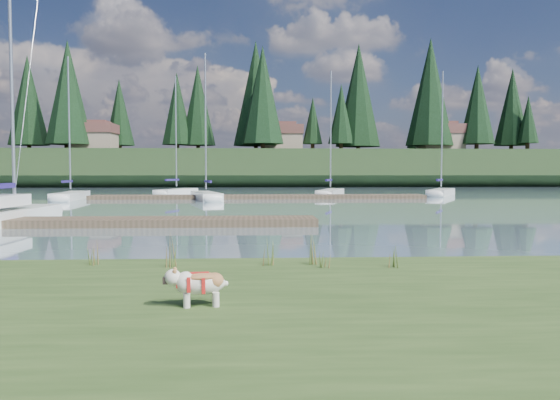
{
  "coord_description": "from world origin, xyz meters",
  "views": [
    {
      "loc": [
        1.47,
        -12.67,
        2.13
      ],
      "look_at": [
        2.09,
        -0.5,
        1.5
      ],
      "focal_mm": 35.0,
      "sensor_mm": 36.0,
      "label": 1
    }
  ],
  "objects": [
    {
      "name": "sailboat_bg_0",
      "position": [
        -12.34,
        30.0,
        0.32
      ],
      "size": [
        2.01,
        7.53,
        10.86
      ],
      "rotation": [
        0.0,
        0.0,
        1.64
      ],
      "color": "white",
      "rests_on": "ground"
    },
    {
      "name": "weed_2",
      "position": [
        2.68,
        -2.28,
        0.64
      ],
      "size": [
        0.17,
        0.14,
        0.68
      ],
      "color": "#475B23",
      "rests_on": "bank"
    },
    {
      "name": "weed_3",
      "position": [
        -1.59,
        -2.18,
        0.57
      ],
      "size": [
        0.17,
        0.14,
        0.51
      ],
      "color": "#475B23",
      "rests_on": "bank"
    },
    {
      "name": "house_0",
      "position": [
        -22.0,
        70.0,
        7.31
      ],
      "size": [
        6.3,
        5.3,
        4.65
      ],
      "color": "gray",
      "rests_on": "ridge"
    },
    {
      "name": "sailboat_bg_4",
      "position": [
        18.61,
        35.67,
        0.33
      ],
      "size": [
        4.87,
        7.3,
        11.11
      ],
      "rotation": [
        0.0,
        0.0,
        1.07
      ],
      "color": "white",
      "rests_on": "ground"
    },
    {
      "name": "conifer_2",
      "position": [
        -25.0,
        68.0,
        13.54
      ],
      "size": [
        6.6,
        6.6,
        16.05
      ],
      "color": "#382619",
      "rests_on": "ridge"
    },
    {
      "name": "conifer_6",
      "position": [
        28.0,
        68.0,
        13.99
      ],
      "size": [
        7.04,
        7.04,
        17.0
      ],
      "color": "#382619",
      "rests_on": "ridge"
    },
    {
      "name": "ridge",
      "position": [
        0.0,
        73.0,
        2.5
      ],
      "size": [
        200.0,
        20.0,
        5.0
      ],
      "primitive_type": "cube",
      "color": "black",
      "rests_on": "ground"
    },
    {
      "name": "dock_far",
      "position": [
        2.0,
        30.0,
        0.15
      ],
      "size": [
        26.0,
        2.2,
        0.3
      ],
      "primitive_type": "cube",
      "color": "#4C3D2C",
      "rests_on": "ground"
    },
    {
      "name": "bulldog",
      "position": [
        0.76,
        -5.46,
        0.66
      ],
      "size": [
        0.84,
        0.4,
        0.5
      ],
      "rotation": [
        0.0,
        0.0,
        3.25
      ],
      "color": "silver",
      "rests_on": "bank"
    },
    {
      "name": "sailboat_bg_3",
      "position": [
        8.48,
        35.18,
        0.33
      ],
      "size": [
        3.64,
        7.48,
        10.93
      ],
      "rotation": [
        0.0,
        0.0,
        1.26
      ],
      "color": "white",
      "rests_on": "ground"
    },
    {
      "name": "weed_5",
      "position": [
        4.07,
        -2.73,
        0.56
      ],
      "size": [
        0.17,
        0.14,
        0.5
      ],
      "color": "#475B23",
      "rests_on": "bank"
    },
    {
      "name": "conifer_7",
      "position": [
        42.0,
        71.0,
        12.19
      ],
      "size": [
        5.28,
        5.28,
        13.2
      ],
      "color": "#382619",
      "rests_on": "ridge"
    },
    {
      "name": "conifer_4",
      "position": [
        3.0,
        66.0,
        13.09
      ],
      "size": [
        6.16,
        6.16,
        15.1
      ],
      "color": "#382619",
      "rests_on": "ridge"
    },
    {
      "name": "conifer_3",
      "position": [
        -10.0,
        72.0,
        11.74
      ],
      "size": [
        4.84,
        4.84,
        12.25
      ],
      "color": "#382619",
      "rests_on": "ridge"
    },
    {
      "name": "house_2",
      "position": [
        30.0,
        69.0,
        7.31
      ],
      "size": [
        6.3,
        5.3,
        4.65
      ],
      "color": "gray",
      "rests_on": "ridge"
    },
    {
      "name": "sailboat_bg_1",
      "position": [
        -5.12,
        37.18,
        0.33
      ],
      "size": [
        3.53,
        7.2,
        10.71
      ],
      "rotation": [
        0.0,
        0.0,
        1.26
      ],
      "color": "white",
      "rests_on": "ground"
    },
    {
      "name": "weed_4",
      "position": [
        2.82,
        -2.68,
        0.5
      ],
      "size": [
        0.17,
        0.14,
        0.36
      ],
      "color": "#475B23",
      "rests_on": "bank"
    },
    {
      "name": "bank",
      "position": [
        0.0,
        -6.0,
        0.17
      ],
      "size": [
        60.0,
        9.0,
        0.35
      ],
      "primitive_type": "cube",
      "color": "#364E20",
      "rests_on": "ground"
    },
    {
      "name": "sailboat_main",
      "position": [
        -8.64,
        10.96,
        0.42
      ],
      "size": [
        1.89,
        8.6,
        12.34
      ],
      "rotation": [
        0.0,
        0.0,
        1.55
      ],
      "color": "white",
      "rests_on": "ground"
    },
    {
      "name": "weed_1",
      "position": [
        1.78,
        -2.39,
        0.59
      ],
      "size": [
        0.17,
        0.14,
        0.58
      ],
      "color": "#475B23",
      "rests_on": "bank"
    },
    {
      "name": "mud_lip",
      "position": [
        0.0,
        -1.6,
        0.07
      ],
      "size": [
        60.0,
        0.5,
        0.14
      ],
      "primitive_type": "cube",
      "color": "#33281C",
      "rests_on": "ground"
    },
    {
      "name": "sailboat_bg_2",
      "position": [
        -2.17,
        29.31,
        0.33
      ],
      "size": [
        3.15,
        7.47,
        11.09
      ],
      "rotation": [
        0.0,
        0.0,
        1.81
      ],
      "color": "white",
      "rests_on": "ground"
    },
    {
      "name": "weed_0",
      "position": [
        -0.04,
        -2.51,
        0.64
      ],
      "size": [
        0.17,
        0.14,
        0.7
      ],
      "color": "#475B23",
      "rests_on": "bank"
    },
    {
      "name": "house_1",
      "position": [
        6.0,
        71.0,
        7.31
      ],
      "size": [
        6.3,
        5.3,
        4.65
      ],
      "color": "gray",
      "rests_on": "ridge"
    },
    {
      "name": "ground",
      "position": [
        0.0,
        30.0,
        0.0
      ],
      "size": [
        200.0,
        200.0,
        0.0
      ],
      "primitive_type": "plane",
      "color": "#7995A5",
      "rests_on": "ground"
    },
    {
      "name": "dock_near",
      "position": [
        -4.0,
        9.0,
        0.15
      ],
      "size": [
        16.0,
        2.0,
        0.3
      ],
      "primitive_type": "cube",
      "color": "#4C3D2C",
      "rests_on": "ground"
    },
    {
      "name": "conifer_5",
      "position": [
        15.0,
        70.0,
        10.83
      ],
      "size": [
        3.96,
        3.96,
        10.35
      ],
      "color": "#382619",
      "rests_on": "ridge"
    }
  ]
}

